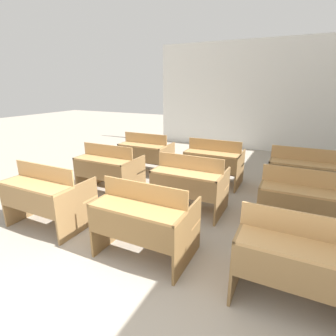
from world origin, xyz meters
TOP-DOWN VIEW (x-y plane):
  - wall_back at (0.00, 7.31)m, footprint 5.95×0.06m
  - bench_front_left at (-1.68, 1.24)m, footprint 1.06×0.75m
  - bench_front_center at (-0.12, 1.24)m, footprint 1.06×0.75m
  - bench_front_right at (1.47, 1.23)m, footprint 1.06×0.75m
  - bench_second_left at (-1.69, 2.58)m, footprint 1.06×0.75m
  - bench_second_center at (-0.09, 2.54)m, footprint 1.06×0.75m
  - bench_second_right at (1.49, 2.57)m, footprint 1.06×0.75m
  - bench_third_left at (-1.67, 3.87)m, footprint 1.06×0.75m
  - bench_third_center at (-0.10, 3.87)m, footprint 1.06×0.75m
  - bench_third_right at (1.47, 3.88)m, footprint 1.06×0.75m

SIDE VIEW (x-z plane):
  - bench_front_left at x=-1.68m, z-range 0.00..0.90m
  - bench_front_center at x=-0.12m, z-range 0.00..0.90m
  - bench_front_right at x=1.47m, z-range 0.00..0.90m
  - bench_second_left at x=-1.69m, z-range 0.00..0.90m
  - bench_second_center at x=-0.09m, z-range 0.00..0.90m
  - bench_second_right at x=1.49m, z-range 0.00..0.90m
  - bench_third_left at x=-1.67m, z-range 0.00..0.90m
  - bench_third_center at x=-0.10m, z-range 0.00..0.90m
  - bench_third_right at x=1.47m, z-range 0.00..0.90m
  - wall_back at x=0.00m, z-range 0.00..3.17m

